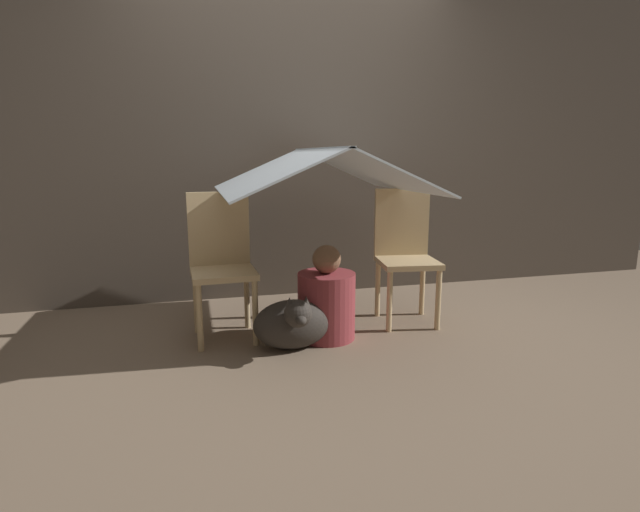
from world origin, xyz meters
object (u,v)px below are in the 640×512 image
(dog, at_px, (293,323))
(chair_right, at_px, (405,250))
(chair_left, at_px, (222,260))
(person_front, at_px, (326,301))

(dog, bearing_deg, chair_right, 22.23)
(chair_left, height_order, chair_right, same)
(chair_right, height_order, dog, chair_right)
(chair_left, relative_size, chair_right, 1.00)
(person_front, height_order, dog, person_front)
(person_front, distance_m, dog, 0.29)
(chair_right, bearing_deg, chair_left, -172.27)
(chair_left, distance_m, dog, 0.60)
(chair_left, bearing_deg, person_front, -21.46)
(chair_left, relative_size, dog, 1.96)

